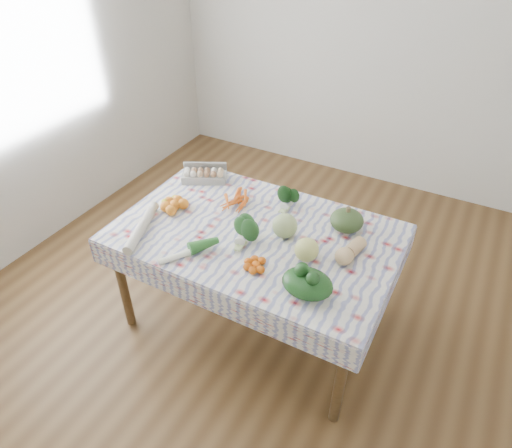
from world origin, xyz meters
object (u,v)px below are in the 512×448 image
Objects in this scene: cabbage at (285,226)px; butternut_squash at (350,250)px; egg_carton at (204,176)px; grapefruit at (307,250)px; dining_table at (256,243)px; kabocha_squash at (347,220)px.

butternut_squash is at bearing -0.40° from cabbage.
grapefruit reaches higher than egg_carton.
dining_table is 10.84× the size of cabbage.
butternut_squash is at bearing 32.11° from grapefruit.
butternut_squash is 0.24m from grapefruit.
butternut_squash reaches higher than dining_table.
cabbage is (0.76, -0.29, 0.03)m from egg_carton.
kabocha_squash is 1.35× the size of cabbage.
kabocha_squash reaches higher than egg_carton.
kabocha_squash is 0.38m from cabbage.
butternut_squash is 1.66× the size of grapefruit.
egg_carton is 2.25× the size of grapefruit.
grapefruit reaches higher than dining_table.
dining_table is at bearing -162.92° from butternut_squash.
kabocha_squash is (1.06, -0.05, 0.02)m from egg_carton.
butternut_squash reaches higher than egg_carton.
kabocha_squash is at bearing 74.76° from grapefruit.
egg_carton is 1.36× the size of butternut_squash.
egg_carton is at bearing 150.49° from dining_table.
grapefruit reaches higher than kabocha_squash.
egg_carton is 1.05m from grapefruit.
kabocha_squash is 1.48× the size of grapefruit.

